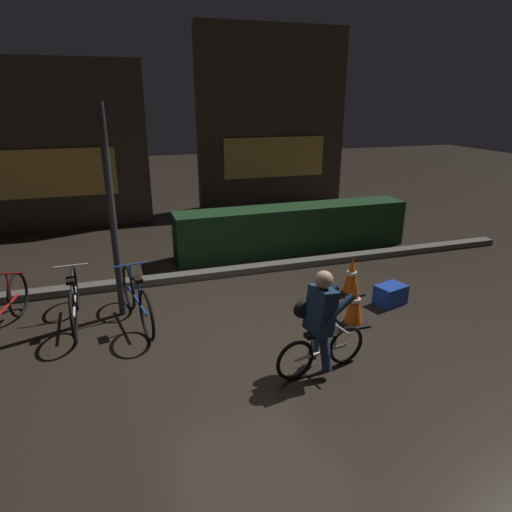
% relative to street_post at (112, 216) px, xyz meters
% --- Properties ---
extents(ground_plane, '(40.00, 40.00, 0.00)m').
position_rel_street_post_xyz_m(ground_plane, '(1.65, -1.20, -1.47)').
color(ground_plane, '#2D261E').
extents(sidewalk_curb, '(12.00, 0.24, 0.12)m').
position_rel_street_post_xyz_m(sidewalk_curb, '(1.65, 1.00, -1.41)').
color(sidewalk_curb, '#56544F').
rests_on(sidewalk_curb, ground).
extents(hedge_row, '(4.80, 0.70, 0.93)m').
position_rel_street_post_xyz_m(hedge_row, '(3.45, 1.90, -1.01)').
color(hedge_row, '#19381C').
rests_on(hedge_row, ground).
extents(storefront_left, '(5.17, 0.54, 3.83)m').
position_rel_street_post_xyz_m(storefront_left, '(-1.65, 5.30, 0.44)').
color(storefront_left, '#42382D').
rests_on(storefront_left, ground).
extents(storefront_right, '(4.20, 0.54, 4.80)m').
position_rel_street_post_xyz_m(storefront_right, '(4.45, 6.00, 0.92)').
color(storefront_right, '#42382D').
rests_on(storefront_right, ground).
extents(street_post, '(0.10, 0.10, 2.94)m').
position_rel_street_post_xyz_m(street_post, '(0.00, 0.00, 0.00)').
color(street_post, '#2D2D33').
rests_on(street_post, ground).
extents(parked_bike_leftmost, '(0.47, 1.61, 0.75)m').
position_rel_street_post_xyz_m(parked_bike_leftmost, '(-1.50, -0.07, -1.13)').
color(parked_bike_leftmost, black).
rests_on(parked_bike_leftmost, ground).
extents(parked_bike_left_mid, '(0.46, 1.68, 0.78)m').
position_rel_street_post_xyz_m(parked_bike_left_mid, '(-0.62, -0.10, -1.12)').
color(parked_bike_left_mid, black).
rests_on(parked_bike_left_mid, ground).
extents(parked_bike_center_left, '(0.46, 1.69, 0.78)m').
position_rel_street_post_xyz_m(parked_bike_center_left, '(0.21, -0.34, -1.11)').
color(parked_bike_center_left, black).
rests_on(parked_bike_center_left, ground).
extents(traffic_cone_near, '(0.36, 0.36, 0.64)m').
position_rel_street_post_xyz_m(traffic_cone_near, '(3.05, -1.30, -1.16)').
color(traffic_cone_near, black).
rests_on(traffic_cone_near, ground).
extents(traffic_cone_far, '(0.36, 0.36, 0.61)m').
position_rel_street_post_xyz_m(traffic_cone_far, '(3.53, -0.37, -1.18)').
color(traffic_cone_far, black).
rests_on(traffic_cone_far, ground).
extents(blue_crate, '(0.51, 0.42, 0.30)m').
position_rel_street_post_xyz_m(blue_crate, '(3.91, -0.90, -1.32)').
color(blue_crate, '#193DB7').
rests_on(blue_crate, ground).
extents(cyclist, '(1.18, 0.50, 1.25)m').
position_rel_street_post_xyz_m(cyclist, '(2.09, -2.17, -0.84)').
color(cyclist, black).
rests_on(cyclist, ground).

